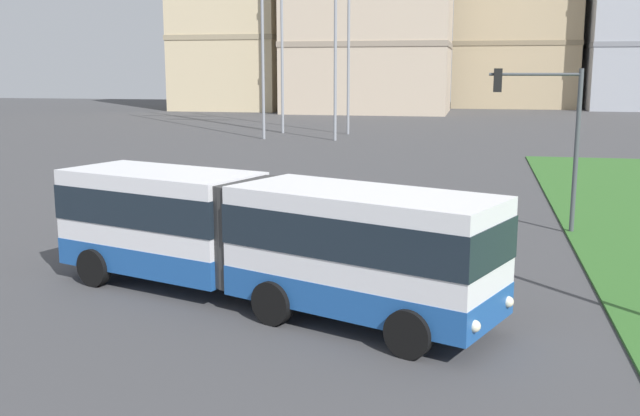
# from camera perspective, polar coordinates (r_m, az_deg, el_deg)

# --- Properties ---
(articulated_bus) EXTENTS (11.89, 6.43, 3.00)m
(articulated_bus) POSITION_cam_1_polar(r_m,az_deg,el_deg) (17.67, -4.66, -2.18)
(articulated_bus) COLOR white
(articulated_bus) RESTS_ON ground
(car_maroon_sedan) EXTENTS (4.50, 2.24, 1.58)m
(car_maroon_sedan) POSITION_cam_1_polar(r_m,az_deg,el_deg) (26.97, -11.53, 0.18)
(car_maroon_sedan) COLOR maroon
(car_maroon_sedan) RESTS_ON ground
(traffic_light_far_right) EXTENTS (3.10, 0.28, 5.66)m
(traffic_light_far_right) POSITION_cam_1_polar(r_m,az_deg,el_deg) (26.21, 17.40, 6.49)
(traffic_light_far_right) COLOR #474C51
(traffic_light_far_right) RESTS_ON ground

